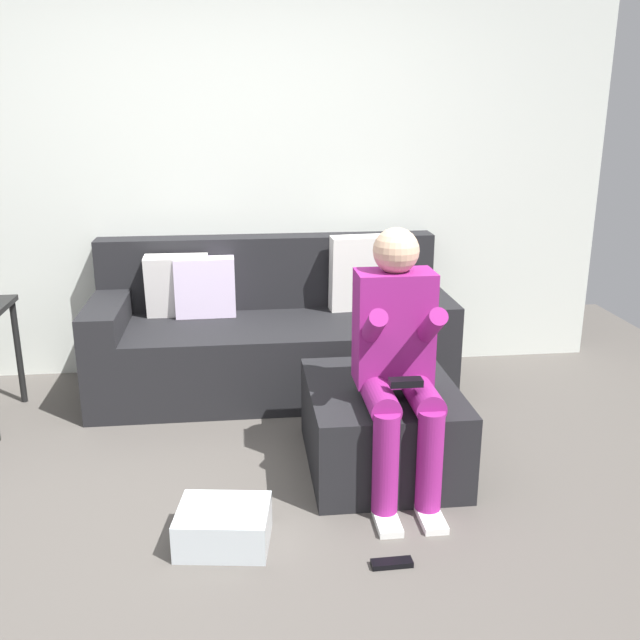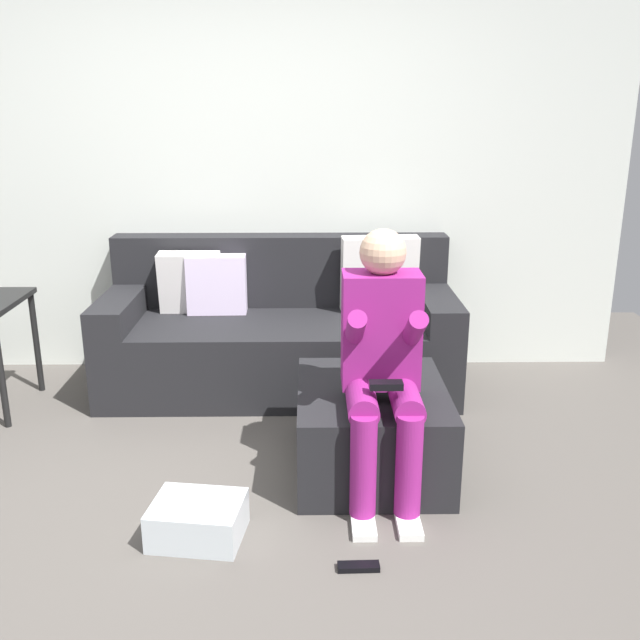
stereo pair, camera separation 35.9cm
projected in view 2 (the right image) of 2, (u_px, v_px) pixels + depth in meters
name	position (u px, v px, depth m)	size (l,w,h in m)	color
ground_plane	(217.00, 528.00, 2.96)	(6.27, 6.27, 0.00)	#544F49
wall_back	(248.00, 165.00, 4.48)	(4.82, 0.10, 2.64)	silver
couch_sectional	(280.00, 333.00, 4.38)	(2.11, 0.85, 0.92)	black
ottoman	(371.00, 428.00, 3.39)	(0.70, 0.84, 0.41)	black
person_seated	(383.00, 356.00, 3.07)	(0.34, 0.62, 1.19)	#8C1E72
storage_bin	(198.00, 520.00, 2.87)	(0.36, 0.29, 0.16)	silver
remote_near_ottoman	(359.00, 567.00, 2.69)	(0.16, 0.05, 0.02)	black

